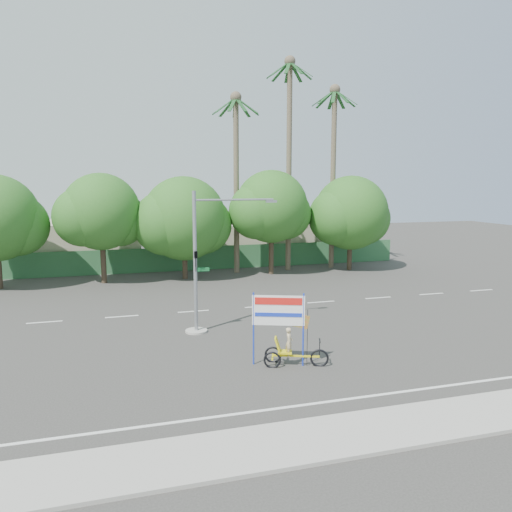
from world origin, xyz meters
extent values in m
plane|color=#33302D|center=(0.00, 0.00, 0.00)|extent=(120.00, 120.00, 0.00)
cube|color=gray|center=(0.00, -7.50, 0.06)|extent=(50.00, 2.40, 0.12)
cube|color=#336B3D|center=(0.00, 21.50, 1.00)|extent=(38.00, 0.08, 2.00)
cube|color=#BEB497|center=(-10.00, 26.00, 2.00)|extent=(12.00, 8.00, 4.00)
cube|color=#BEB497|center=(8.00, 26.00, 1.80)|extent=(14.00, 8.00, 3.60)
sphere|color=#205418|center=(-12.65, 18.30, 4.40)|extent=(4.32, 4.32, 4.32)
cylinder|color=#473828|center=(-7.00, 18.00, 1.87)|extent=(0.40, 0.40, 3.74)
sphere|color=#205418|center=(-7.00, 18.00, 5.27)|extent=(5.60, 5.60, 5.60)
sphere|color=#205418|center=(-5.74, 18.30, 4.68)|extent=(4.03, 4.03, 4.03)
sphere|color=#205418|center=(-8.26, 17.75, 4.93)|extent=(4.26, 4.26, 4.26)
cylinder|color=#473828|center=(-1.00, 18.00, 1.65)|extent=(0.40, 0.40, 3.30)
sphere|color=#205418|center=(-1.00, 18.00, 4.65)|extent=(6.40, 6.40, 6.40)
sphere|color=#205418|center=(0.44, 18.30, 4.12)|extent=(4.61, 4.61, 4.61)
sphere|color=#205418|center=(-2.44, 17.75, 4.35)|extent=(4.86, 4.86, 4.86)
cylinder|color=#473828|center=(6.00, 18.00, 1.94)|extent=(0.40, 0.40, 3.87)
sphere|color=#205418|center=(6.00, 18.00, 5.46)|extent=(5.80, 5.80, 5.80)
sphere|color=#205418|center=(7.30, 18.30, 4.84)|extent=(4.18, 4.18, 4.18)
sphere|color=#205418|center=(4.70, 17.75, 5.10)|extent=(4.41, 4.41, 4.41)
cylinder|color=#473828|center=(13.00, 18.00, 1.72)|extent=(0.40, 0.40, 3.43)
sphere|color=#205418|center=(13.00, 18.00, 4.84)|extent=(6.20, 6.20, 6.20)
sphere|color=#205418|center=(14.39, 18.30, 4.29)|extent=(4.46, 4.46, 4.46)
sphere|color=#205418|center=(11.61, 17.75, 4.52)|extent=(4.71, 4.71, 4.71)
cylinder|color=#70604C|center=(8.00, 19.50, 8.50)|extent=(0.44, 0.44, 17.00)
sphere|color=#70604C|center=(8.00, 19.50, 17.00)|extent=(0.90, 0.90, 0.90)
cube|color=#1C4C21|center=(8.94, 19.50, 16.34)|extent=(1.91, 0.28, 1.36)
cube|color=#1C4C21|center=(8.72, 20.11, 16.34)|extent=(1.65, 1.44, 1.36)
cube|color=#1C4C21|center=(8.16, 20.43, 16.34)|extent=(0.61, 1.93, 1.36)
cube|color=#1C4C21|center=(7.53, 20.32, 16.34)|extent=(1.20, 1.80, 1.36)
cube|color=#1C4C21|center=(7.11, 19.82, 16.34)|extent=(1.89, 0.92, 1.36)
cube|color=#1C4C21|center=(7.11, 19.18, 16.34)|extent=(1.89, 0.92, 1.36)
cube|color=#1C4C21|center=(7.53, 18.68, 16.34)|extent=(1.20, 1.80, 1.36)
cube|color=#1C4C21|center=(8.16, 18.57, 16.34)|extent=(0.61, 1.93, 1.36)
cube|color=#1C4C21|center=(8.72, 18.89, 16.34)|extent=(1.65, 1.44, 1.36)
cylinder|color=#70604C|center=(12.00, 19.50, 7.50)|extent=(0.44, 0.44, 15.00)
sphere|color=#70604C|center=(12.00, 19.50, 15.00)|extent=(0.90, 0.90, 0.90)
cube|color=#1C4C21|center=(12.94, 19.50, 14.34)|extent=(1.91, 0.28, 1.36)
cube|color=#1C4C21|center=(12.72, 20.11, 14.34)|extent=(1.65, 1.44, 1.36)
cube|color=#1C4C21|center=(12.16, 20.43, 14.34)|extent=(0.61, 1.93, 1.36)
cube|color=#1C4C21|center=(11.53, 20.32, 14.34)|extent=(1.20, 1.80, 1.36)
cube|color=#1C4C21|center=(11.11, 19.82, 14.34)|extent=(1.89, 0.92, 1.36)
cube|color=#1C4C21|center=(11.11, 19.18, 14.34)|extent=(1.89, 0.92, 1.36)
cube|color=#1C4C21|center=(11.53, 18.68, 14.34)|extent=(1.20, 1.80, 1.36)
cube|color=#1C4C21|center=(12.16, 18.57, 14.34)|extent=(0.61, 1.93, 1.36)
cube|color=#1C4C21|center=(12.72, 18.89, 14.34)|extent=(1.65, 1.44, 1.36)
cylinder|color=#70604C|center=(3.50, 19.50, 7.00)|extent=(0.44, 0.44, 14.00)
sphere|color=#70604C|center=(3.50, 19.50, 14.00)|extent=(0.90, 0.90, 0.90)
cube|color=#1C4C21|center=(4.44, 19.50, 13.34)|extent=(1.91, 0.28, 1.36)
cube|color=#1C4C21|center=(4.22, 20.11, 13.34)|extent=(1.65, 1.44, 1.36)
cube|color=#1C4C21|center=(3.66, 20.43, 13.34)|extent=(0.61, 1.93, 1.36)
cube|color=#1C4C21|center=(3.03, 20.32, 13.34)|extent=(1.20, 1.80, 1.36)
cube|color=#1C4C21|center=(2.61, 19.82, 13.34)|extent=(1.89, 0.92, 1.36)
cube|color=#1C4C21|center=(2.61, 19.18, 13.34)|extent=(1.89, 0.92, 1.36)
cube|color=#1C4C21|center=(3.03, 18.68, 13.34)|extent=(1.20, 1.80, 1.36)
cube|color=#1C4C21|center=(3.66, 18.57, 13.34)|extent=(0.61, 1.93, 1.36)
cube|color=#1C4C21|center=(4.22, 18.89, 13.34)|extent=(1.65, 1.44, 1.36)
cylinder|color=gray|center=(-2.50, 4.00, 0.05)|extent=(1.10, 1.10, 0.10)
cylinder|color=gray|center=(-2.50, 4.00, 3.50)|extent=(0.18, 0.18, 7.00)
cylinder|color=gray|center=(-0.50, 4.00, 6.55)|extent=(4.00, 0.10, 0.10)
cube|color=gray|center=(1.40, 4.00, 6.45)|extent=(0.55, 0.20, 0.12)
imported|color=black|center=(-2.50, 3.78, 3.60)|extent=(0.16, 0.20, 1.00)
cube|color=#14662D|center=(-2.15, 4.00, 3.15)|extent=(0.70, 0.04, 0.18)
torus|color=black|center=(1.52, -2.04, 0.34)|extent=(0.74, 0.35, 0.76)
torus|color=black|center=(-0.15, -1.07, 0.31)|extent=(0.69, 0.33, 0.71)
torus|color=black|center=(-0.37, -1.65, 0.31)|extent=(0.69, 0.33, 0.71)
cube|color=yellow|center=(0.63, -1.70, 0.40)|extent=(1.80, 0.74, 0.07)
cube|color=yellow|center=(-0.26, -1.36, 0.34)|extent=(0.30, 0.65, 0.06)
cube|color=yellow|center=(0.21, -1.54, 0.56)|extent=(0.69, 0.64, 0.07)
cube|color=yellow|center=(-0.07, -1.43, 0.87)|extent=(0.41, 0.53, 0.61)
cylinder|color=black|center=(1.52, -2.04, 0.78)|extent=(0.04, 0.04, 0.62)
cube|color=black|center=(1.52, -2.04, 1.09)|extent=(0.22, 0.49, 0.04)
imported|color=#CCB284|center=(0.37, -1.60, 0.98)|extent=(0.43, 0.51, 1.21)
cylinder|color=blue|center=(-0.99, -1.08, 1.51)|extent=(0.08, 0.08, 3.02)
cylinder|color=blue|center=(0.89, -1.80, 1.51)|extent=(0.08, 0.08, 3.02)
cube|color=white|center=(-0.05, -1.44, 2.29)|extent=(2.00, 0.81, 1.23)
cube|color=red|center=(-0.07, -1.48, 2.68)|extent=(1.78, 0.70, 0.29)
cube|color=blue|center=(-0.07, -1.48, 2.13)|extent=(1.78, 0.70, 0.16)
cylinder|color=black|center=(1.05, -1.86, 1.17)|extent=(0.03, 0.03, 2.35)
cube|color=red|center=(0.68, -1.72, 1.90)|extent=(0.93, 0.38, 0.73)
camera|label=1|loc=(-6.42, -19.91, 7.43)|focal=35.00mm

